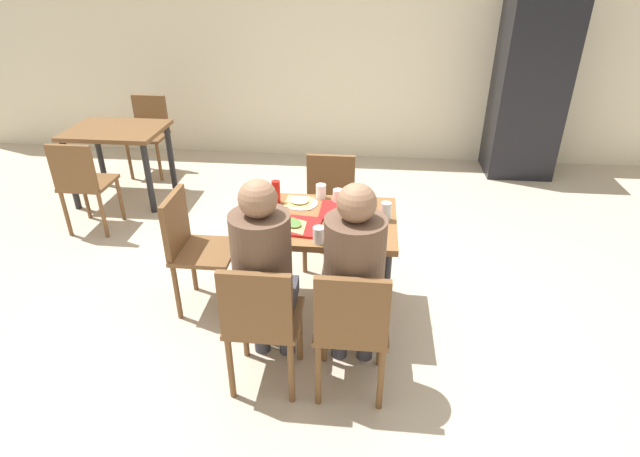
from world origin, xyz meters
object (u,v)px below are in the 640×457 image
(chair_near_left, at_px, (261,318))
(plastic_cup_d, at_px, (338,197))
(paper_plate_near_edge, at_px, (341,234))
(plastic_cup_a, at_px, (321,191))
(main_table, at_px, (320,234))
(chair_left_end, at_px, (192,243))
(chair_far_side, at_px, (330,202))
(background_table, at_px, (118,141))
(condiment_bottle, at_px, (276,192))
(chair_near_right, at_px, (352,324))
(pizza_slice_b, at_px, (350,209))
(paper_plate_center, at_px, (301,203))
(drink_fridge, at_px, (529,89))
(background_chair_near, at_px, (82,180))
(tray_red_near, at_px, (291,225))
(background_chair_far, at_px, (149,129))
(tray_red_far, at_px, (348,211))
(person_in_brown_jacket, at_px, (354,271))
(pizza_slice_a, at_px, (293,223))
(pizza_slice_c, at_px, (299,201))
(pizza_slice_d, at_px, (342,231))
(soda_can, at_px, (386,212))
(person_in_red, at_px, (264,266))
(foil_bundle, at_px, (255,210))
(plastic_cup_c, at_px, (261,205))

(chair_near_left, relative_size, plastic_cup_d, 8.58)
(paper_plate_near_edge, distance_m, plastic_cup_a, 0.54)
(main_table, relative_size, plastic_cup_a, 9.77)
(chair_left_end, relative_size, plastic_cup_d, 8.58)
(main_table, bearing_deg, chair_far_side, 90.00)
(background_table, bearing_deg, condiment_bottle, -38.83)
(chair_near_right, xyz_separation_m, pizza_slice_b, (-0.06, 0.85, 0.26))
(chair_near_right, distance_m, paper_plate_center, 1.05)
(drink_fridge, bearing_deg, chair_far_side, -133.19)
(plastic_cup_a, bearing_deg, pizza_slice_b, -43.00)
(background_chair_near, bearing_deg, plastic_cup_a, -16.82)
(main_table, relative_size, tray_red_near, 2.71)
(condiment_bottle, height_order, background_chair_far, condiment_bottle)
(background_chair_near, height_order, background_chair_far, same)
(tray_red_far, height_order, plastic_cup_a, plastic_cup_a)
(person_in_brown_jacket, relative_size, pizza_slice_a, 5.14)
(tray_red_far, distance_m, pizza_slice_b, 0.02)
(chair_near_right, bearing_deg, pizza_slice_c, 113.23)
(chair_near_right, distance_m, chair_far_side, 1.51)
(tray_red_far, bearing_deg, paper_plate_center, 164.16)
(chair_near_left, xyz_separation_m, background_chair_far, (-1.92, 3.17, 0.00))
(paper_plate_center, bearing_deg, pizza_slice_d, -51.98)
(chair_near_left, xyz_separation_m, paper_plate_near_edge, (0.39, 0.55, 0.24))
(tray_red_far, bearing_deg, chair_far_side, 105.05)
(chair_near_right, distance_m, pizza_slice_b, 0.89)
(pizza_slice_a, height_order, soda_can, soda_can)
(tray_red_far, bearing_deg, person_in_red, -120.25)
(soda_can, height_order, foil_bundle, soda_can)
(condiment_bottle, bearing_deg, chair_left_end, -160.32)
(pizza_slice_a, relative_size, pizza_slice_b, 0.94)
(chair_near_left, relative_size, pizza_slice_b, 3.27)
(plastic_cup_a, bearing_deg, pizza_slice_d, -70.25)
(person_in_red, xyz_separation_m, person_in_brown_jacket, (0.49, 0.00, 0.00))
(background_chair_far, bearing_deg, chair_near_right, -52.69)
(paper_plate_near_edge, xyz_separation_m, pizza_slice_a, (-0.30, 0.07, 0.02))
(main_table, distance_m, tray_red_far, 0.24)
(foil_bundle, bearing_deg, paper_plate_near_edge, -17.79)
(chair_left_end, xyz_separation_m, background_chair_near, (-1.30, 0.95, 0.00))
(pizza_slice_d, xyz_separation_m, drink_fridge, (1.83, 3.03, 0.19))
(plastic_cup_a, xyz_separation_m, condiment_bottle, (-0.29, -0.11, 0.03))
(paper_plate_center, bearing_deg, plastic_cup_d, 8.40)
(pizza_slice_d, distance_m, background_table, 2.98)
(pizza_slice_c, relative_size, plastic_cup_c, 2.68)
(tray_red_far, distance_m, background_chair_near, 2.50)
(person_in_brown_jacket, distance_m, drink_fridge, 3.87)
(person_in_red, height_order, plastic_cup_c, person_in_red)
(plastic_cup_d, bearing_deg, tray_red_far, -59.85)
(background_table, bearing_deg, person_in_red, -49.99)
(chair_near_left, bearing_deg, tray_red_far, 64.02)
(soda_can, distance_m, drink_fridge, 3.24)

